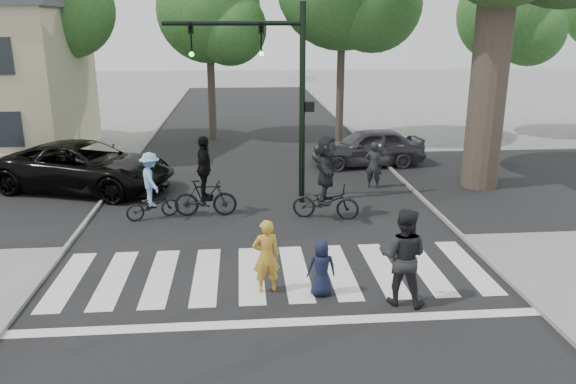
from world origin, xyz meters
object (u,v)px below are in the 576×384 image
at_px(traffic_signal, 274,76).
at_px(cyclist_mid, 205,184).
at_px(pedestrian_woman, 266,256).
at_px(car_suv, 86,167).
at_px(cyclist_right, 326,182).
at_px(pedestrian_child, 321,268).
at_px(pedestrian_adult, 403,257).
at_px(car_grey, 368,147).
at_px(cyclist_left, 151,190).

bearing_deg(traffic_signal, cyclist_mid, -152.87).
distance_m(pedestrian_woman, car_suv, 9.78).
xyz_separation_m(traffic_signal, cyclist_right, (1.37, -1.60, -2.82)).
bearing_deg(cyclist_mid, pedestrian_child, -63.37).
bearing_deg(pedestrian_adult, car_grey, -76.44).
distance_m(pedestrian_woman, pedestrian_adult, 2.76).
height_order(cyclist_left, car_suv, cyclist_left).
height_order(traffic_signal, cyclist_right, traffic_signal).
relative_size(car_suv, car_grey, 1.34).
bearing_deg(cyclist_left, pedestrian_child, -51.16).
bearing_deg(traffic_signal, pedestrian_adult, -72.80).
relative_size(pedestrian_woman, pedestrian_child, 1.31).
distance_m(pedestrian_child, cyclist_right, 4.81).
xyz_separation_m(pedestrian_child, cyclist_left, (-4.14, 5.15, 0.24)).
height_order(pedestrian_adult, cyclist_right, cyclist_right).
bearing_deg(car_suv, pedestrian_woman, -125.91).
xyz_separation_m(cyclist_right, car_suv, (-7.56, 3.53, -0.26)).
distance_m(pedestrian_adult, cyclist_right, 5.25).
height_order(pedestrian_child, car_suv, car_suv).
bearing_deg(pedestrian_woman, pedestrian_child, 157.62).
height_order(traffic_signal, car_suv, traffic_signal).
xyz_separation_m(pedestrian_adult, cyclist_left, (-5.68, 5.62, -0.16)).
bearing_deg(car_suv, cyclist_left, -121.05).
bearing_deg(pedestrian_adult, traffic_signal, -50.01).
relative_size(traffic_signal, cyclist_right, 2.49).
distance_m(pedestrian_child, cyclist_mid, 5.90).
xyz_separation_m(traffic_signal, pedestrian_woman, (-0.55, -6.06, -3.11)).
xyz_separation_m(pedestrian_adult, car_suv, (-8.30, 8.73, -0.18)).
height_order(traffic_signal, car_grey, traffic_signal).
relative_size(pedestrian_child, pedestrian_adult, 0.60).
bearing_deg(car_suv, pedestrian_child, -121.84).
height_order(traffic_signal, pedestrian_adult, traffic_signal).
distance_m(cyclist_mid, cyclist_right, 3.48).
relative_size(cyclist_mid, car_grey, 0.54).
xyz_separation_m(traffic_signal, pedestrian_child, (0.56, -6.32, -3.30)).
relative_size(cyclist_left, car_suv, 0.33).
xyz_separation_m(cyclist_left, car_suv, (-2.62, 3.11, -0.02)).
height_order(cyclist_left, cyclist_mid, cyclist_mid).
distance_m(pedestrian_woman, car_grey, 11.52).
bearing_deg(pedestrian_adult, cyclist_right, -59.12).
xyz_separation_m(pedestrian_woman, car_grey, (4.50, 10.60, -0.04)).
height_order(pedestrian_woman, car_suv, car_suv).
bearing_deg(cyclist_right, car_grey, 67.22).
bearing_deg(car_grey, traffic_signal, -46.00).
bearing_deg(pedestrian_child, pedestrian_woman, -14.83).
bearing_deg(traffic_signal, car_grey, 49.01).
bearing_deg(cyclist_mid, traffic_signal, 27.13).
bearing_deg(pedestrian_child, car_grey, -108.79).
bearing_deg(cyclist_left, pedestrian_adult, -44.68).
distance_m(cyclist_right, car_grey, 6.67).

